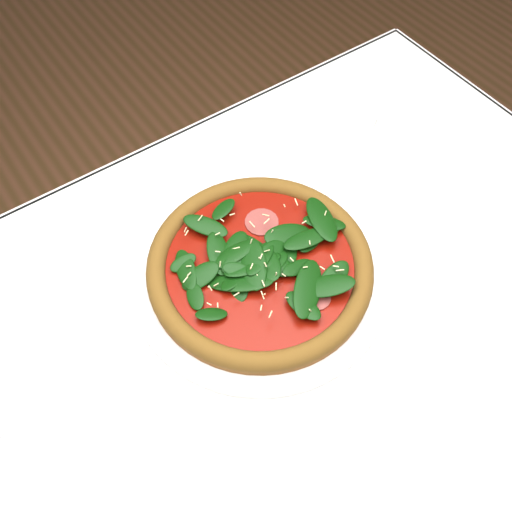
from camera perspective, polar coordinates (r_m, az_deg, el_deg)
ground at (r=1.46m, az=0.52°, el=-21.33°), size 6.00×6.00×0.00m
dining_table at (r=0.84m, az=0.87°, el=-11.76°), size 1.21×0.81×0.75m
plate at (r=0.79m, az=0.38°, el=-1.61°), size 0.36×0.36×0.02m
pizza at (r=0.78m, az=0.39°, el=-0.80°), size 0.39×0.39×0.04m
saucer_far at (r=1.02m, az=8.41°, el=14.35°), size 0.13×0.13×0.01m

